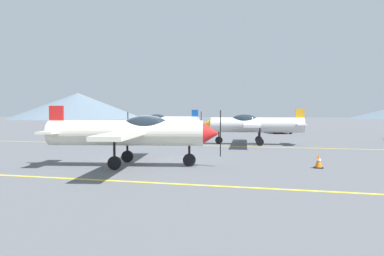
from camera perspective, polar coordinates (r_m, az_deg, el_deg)
ground_plane at (r=16.73m, az=-7.79°, el=-5.51°), size 400.00×400.00×0.00m
apron_line_near at (r=12.66m, az=-15.58°, el=-8.10°), size 80.00×0.16×0.01m
apron_line_far at (r=25.12m, az=-0.24°, el=-2.83°), size 80.00×0.16×0.01m
airplane_near at (r=15.48m, az=-9.65°, el=-0.65°), size 7.68×8.77×2.63m
airplane_mid at (r=26.28m, az=9.79°, el=0.58°), size 7.65×8.79×2.63m
airplane_far at (r=34.53m, az=-4.82°, el=1.03°), size 7.64×8.79×2.63m
car_sedan at (r=42.04m, az=14.07°, el=0.34°), size 2.68×4.58×1.62m
traffic_cone_front at (r=15.70m, az=19.82°, el=-5.09°), size 0.36×0.36×0.59m
hill_left at (r=148.54m, az=-18.00°, el=3.41°), size 53.39×53.39×10.47m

